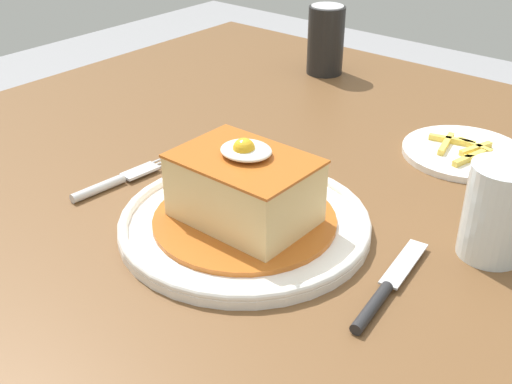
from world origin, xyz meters
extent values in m
cube|color=brown|center=(0.00, 0.00, 0.72)|extent=(1.20, 1.06, 0.04)
cylinder|color=brown|center=(-0.52, 0.45, 0.35)|extent=(0.07, 0.07, 0.70)
cylinder|color=white|center=(0.01, -0.13, 0.75)|extent=(0.28, 0.28, 0.01)
torus|color=white|center=(0.01, -0.13, 0.76)|extent=(0.28, 0.28, 0.01)
cylinder|color=#B75B1E|center=(0.01, -0.13, 0.76)|extent=(0.21, 0.21, 0.01)
cube|color=#E5C684|center=(0.01, -0.13, 0.80)|extent=(0.15, 0.11, 0.07)
cube|color=#B75B1E|center=(0.01, -0.13, 0.83)|extent=(0.15, 0.11, 0.00)
ellipsoid|color=white|center=(0.01, -0.13, 0.84)|extent=(0.06, 0.05, 0.01)
sphere|color=yellow|center=(0.01, -0.13, 0.84)|extent=(0.02, 0.02, 0.02)
cylinder|color=silver|center=(-0.18, -0.18, 0.75)|extent=(0.02, 0.08, 0.01)
cube|color=silver|center=(-0.18, -0.12, 0.75)|extent=(0.03, 0.05, 0.00)
cylinder|color=silver|center=(-0.17, -0.10, 0.75)|extent=(0.01, 0.03, 0.00)
cylinder|color=silver|center=(-0.17, -0.09, 0.75)|extent=(0.01, 0.03, 0.00)
cylinder|color=silver|center=(-0.18, -0.09, 0.75)|extent=(0.01, 0.03, 0.00)
cylinder|color=#262628|center=(0.20, -0.16, 0.75)|extent=(0.02, 0.08, 0.01)
cube|color=silver|center=(0.19, -0.08, 0.75)|extent=(0.03, 0.09, 0.00)
cylinder|color=black|center=(-0.22, 0.37, 0.80)|extent=(0.07, 0.07, 0.12)
cylinder|color=silver|center=(-0.22, 0.37, 0.87)|extent=(0.06, 0.06, 0.00)
cylinder|color=gold|center=(0.25, 0.00, 0.77)|extent=(0.06, 0.06, 0.06)
cylinder|color=silver|center=(0.25, 0.00, 0.80)|extent=(0.07, 0.07, 0.10)
cylinder|color=white|center=(0.13, 0.21, 0.75)|extent=(0.17, 0.17, 0.01)
cube|color=#EAC64C|center=(0.14, 0.18, 0.76)|extent=(0.02, 0.06, 0.01)
cube|color=#EAC64C|center=(0.10, 0.20, 0.76)|extent=(0.02, 0.07, 0.01)
cube|color=#EAC64C|center=(0.10, 0.22, 0.76)|extent=(0.06, 0.02, 0.01)
cube|color=#EAC64C|center=(0.13, 0.22, 0.76)|extent=(0.05, 0.02, 0.01)
cube|color=#EAC64C|center=(0.17, 0.19, 0.76)|extent=(0.06, 0.03, 0.01)
cube|color=#EAC64C|center=(0.14, 0.21, 0.76)|extent=(0.03, 0.06, 0.01)
camera|label=1|loc=(0.42, -0.59, 1.14)|focal=44.97mm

